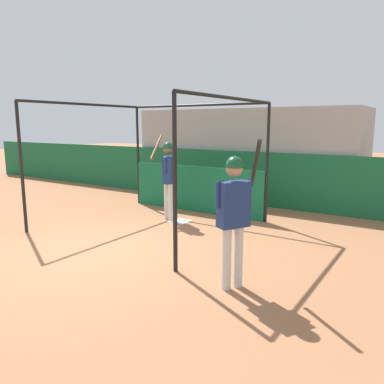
% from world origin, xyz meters
% --- Properties ---
extents(ground_plane, '(60.00, 60.00, 0.00)m').
position_xyz_m(ground_plane, '(0.00, 0.00, 0.00)').
color(ground_plane, '#9E6642').
extents(outfield_wall, '(24.00, 0.12, 1.55)m').
position_xyz_m(outfield_wall, '(0.00, 5.43, 0.78)').
color(outfield_wall, '#196038').
rests_on(outfield_wall, ground).
extents(bleacher_section, '(7.05, 2.40, 2.83)m').
position_xyz_m(bleacher_section, '(0.00, 6.69, 1.41)').
color(bleacher_section, '#9E9E99').
rests_on(bleacher_section, ground).
extents(batting_cage, '(4.10, 3.78, 2.85)m').
position_xyz_m(batting_cage, '(-0.18, 3.11, 1.20)').
color(batting_cage, black).
rests_on(batting_cage, ground).
extents(home_plate, '(0.44, 0.44, 0.02)m').
position_xyz_m(home_plate, '(0.10, 2.65, 0.01)').
color(home_plate, white).
rests_on(home_plate, ground).
extents(player_batter, '(0.76, 0.77, 2.08)m').
position_xyz_m(player_batter, '(-0.26, 2.65, 1.18)').
color(player_batter, silver).
rests_on(player_batter, ground).
extents(player_waiting, '(0.56, 0.78, 2.14)m').
position_xyz_m(player_waiting, '(2.89, 0.00, 1.17)').
color(player_waiting, silver).
rests_on(player_waiting, ground).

